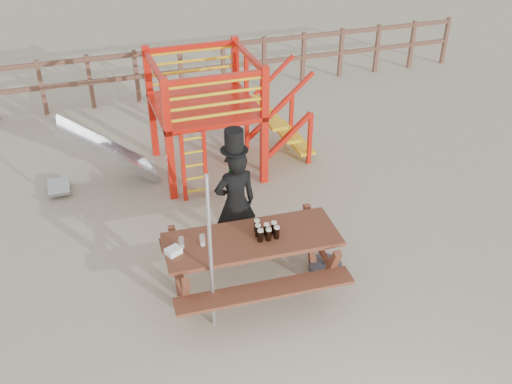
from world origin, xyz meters
TOP-DOWN VIEW (x-y plane):
  - ground at (0.00, 0.00)m, footprint 60.00×60.00m
  - back_fence at (0.00, 7.00)m, footprint 15.09×0.09m
  - playground_fort at (0.12, 3.58)m, footprint 4.71×1.84m
  - picnic_table at (-0.09, 0.22)m, footprint 2.29×1.64m
  - man_with_hat at (-0.04, 1.08)m, footprint 0.63×0.44m
  - metal_pole at (-0.73, -0.22)m, footprint 0.05×0.05m
  - parasol_base at (1.01, 0.27)m, footprint 0.46×0.46m
  - paper_bag at (-1.08, 0.22)m, footprint 0.22×0.20m
  - stout_pints at (0.09, 0.19)m, footprint 0.29×0.30m
  - empty_glasses at (-0.84, 0.29)m, footprint 0.33×0.10m

SIDE VIEW (x-z plane):
  - ground at x=0.00m, z-range 0.00..0.00m
  - parasol_base at x=1.01m, z-range -0.04..0.15m
  - picnic_table at x=-0.09m, z-range 0.11..0.97m
  - back_fence at x=0.00m, z-range 0.14..1.34m
  - man_with_hat at x=-0.04m, z-range -0.10..1.85m
  - paper_bag at x=-1.08m, z-range 0.85..0.93m
  - empty_glasses at x=-0.84m, z-range 0.85..1.00m
  - stout_pints at x=0.09m, z-range 0.85..1.03m
  - metal_pole at x=-0.73m, z-range 0.00..2.14m
  - playground_fort at x=0.12m, z-range 0.02..2.12m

